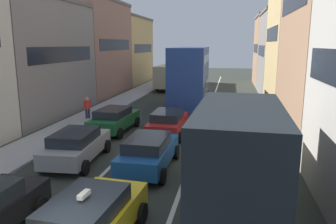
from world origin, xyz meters
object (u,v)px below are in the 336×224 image
(sedan_right_lane_behind_truck, at_px, (230,131))
(bus_mid_queue_primary, at_px, (191,75))
(sedan_left_lane_third, at_px, (114,119))
(bus_far_queue_secondary, at_px, (174,74))
(wagon_right_lane_far, at_px, (228,110))
(wagon_left_lane_second, at_px, (76,145))
(hatchback_centre_lane_third, at_px, (168,122))
(taxi_centre_lane_front, at_px, (88,221))
(removalist_box_truck, at_px, (238,151))
(sedan_centre_lane_second, at_px, (149,152))
(pedestrian_mid_sidewalk, at_px, (87,107))

(sedan_right_lane_behind_truck, xyz_separation_m, bus_mid_queue_primary, (-3.27, 9.66, 2.03))
(sedan_right_lane_behind_truck, bearing_deg, sedan_left_lane_third, 78.85)
(bus_far_queue_secondary, bearing_deg, wagon_right_lane_far, -155.87)
(wagon_left_lane_second, xyz_separation_m, hatchback_centre_lane_third, (3.24, 5.20, 0.00))
(bus_mid_queue_primary, bearing_deg, wagon_right_lane_far, -144.31)
(bus_far_queue_secondary, bearing_deg, taxi_centre_lane_front, -171.58)
(sedan_right_lane_behind_truck, height_order, wagon_right_lane_far, same)
(bus_mid_queue_primary, bearing_deg, wagon_left_lane_second, 163.26)
(removalist_box_truck, xyz_separation_m, wagon_left_lane_second, (-7.10, 3.06, -1.18))
(taxi_centre_lane_front, bearing_deg, removalist_box_truck, -48.95)
(removalist_box_truck, distance_m, wagon_left_lane_second, 7.83)
(taxi_centre_lane_front, bearing_deg, sedan_left_lane_third, 20.81)
(sedan_right_lane_behind_truck, relative_size, bus_mid_queue_primary, 0.41)
(wagon_left_lane_second, height_order, sedan_right_lane_behind_truck, same)
(sedan_centre_lane_second, height_order, bus_far_queue_secondary, bus_far_queue_secondary)
(wagon_left_lane_second, bearing_deg, removalist_box_truck, -116.64)
(wagon_right_lane_far, height_order, bus_mid_queue_primary, bus_mid_queue_primary)
(sedan_centre_lane_second, height_order, wagon_right_lane_far, same)
(hatchback_centre_lane_third, relative_size, bus_mid_queue_primary, 0.41)
(taxi_centre_lane_front, height_order, pedestrian_mid_sidewalk, same)
(wagon_left_lane_second, distance_m, hatchback_centre_lane_third, 6.13)
(removalist_box_truck, height_order, bus_far_queue_secondary, removalist_box_truck)
(taxi_centre_lane_front, height_order, sedan_right_lane_behind_truck, taxi_centre_lane_front)
(wagon_right_lane_far, bearing_deg, bus_mid_queue_primary, 38.53)
(sedan_left_lane_third, distance_m, bus_mid_queue_primary, 9.14)
(taxi_centre_lane_front, height_order, hatchback_centre_lane_third, taxi_centre_lane_front)
(sedan_centre_lane_second, bearing_deg, removalist_box_truck, -126.77)
(taxi_centre_lane_front, relative_size, bus_far_queue_secondary, 0.42)
(wagon_right_lane_far, bearing_deg, taxi_centre_lane_front, 168.35)
(sedan_right_lane_behind_truck, distance_m, pedestrian_mid_sidewalk, 10.79)
(sedan_centre_lane_second, distance_m, wagon_right_lane_far, 10.18)
(taxi_centre_lane_front, xyz_separation_m, wagon_right_lane_far, (3.42, 15.39, -0.00))
(taxi_centre_lane_front, distance_m, wagon_right_lane_far, 15.76)
(sedan_left_lane_third, bearing_deg, removalist_box_truck, -136.03)
(removalist_box_truck, xyz_separation_m, sedan_centre_lane_second, (-3.66, 2.84, -1.18))
(removalist_box_truck, relative_size, pedestrian_mid_sidewalk, 4.68)
(bus_far_queue_secondary, height_order, pedestrian_mid_sidewalk, bus_far_queue_secondary)
(taxi_centre_lane_front, bearing_deg, wagon_right_lane_far, -8.60)
(hatchback_centre_lane_third, height_order, pedestrian_mid_sidewalk, pedestrian_mid_sidewalk)
(wagon_right_lane_far, distance_m, bus_mid_queue_primary, 5.52)
(wagon_left_lane_second, relative_size, bus_far_queue_secondary, 0.41)
(sedan_left_lane_third, height_order, bus_mid_queue_primary, bus_mid_queue_primary)
(wagon_left_lane_second, xyz_separation_m, bus_far_queue_secondary, (-0.14, 26.61, 0.96))
(hatchback_centre_lane_third, height_order, bus_far_queue_secondary, bus_far_queue_secondary)
(pedestrian_mid_sidewalk, bearing_deg, wagon_left_lane_second, 166.70)
(pedestrian_mid_sidewalk, bearing_deg, wagon_right_lane_far, -116.36)
(wagon_right_lane_far, bearing_deg, hatchback_centre_lane_third, 141.59)
(taxi_centre_lane_front, distance_m, sedan_centre_lane_second, 5.74)
(wagon_left_lane_second, relative_size, sedan_left_lane_third, 1.00)
(wagon_left_lane_second, bearing_deg, hatchback_centre_lane_third, -35.23)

